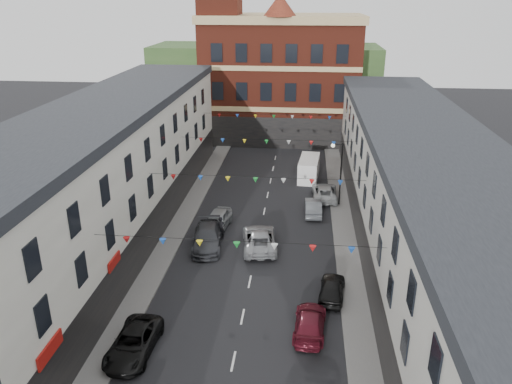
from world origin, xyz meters
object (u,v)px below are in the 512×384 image
(moving_car, at_px, (259,239))
(car_left_c, at_px, (134,343))
(car_right_e, at_px, (313,207))
(car_right_c, at_px, (310,322))
(car_right_d, at_px, (332,288))
(car_right_f, at_px, (325,192))
(street_lamp, at_px, (339,166))
(car_left_d, at_px, (207,238))
(car_left_e, at_px, (218,220))
(white_van, at_px, (309,168))
(pedestrian, at_px, (221,228))

(moving_car, bearing_deg, car_left_c, 58.44)
(car_right_e, bearing_deg, car_right_c, 87.37)
(car_right_d, height_order, car_right_f, car_right_f)
(street_lamp, relative_size, car_right_f, 1.21)
(car_right_f, bearing_deg, car_right_d, 89.34)
(street_lamp, distance_m, moving_car, 11.43)
(car_left_c, distance_m, car_left_d, 12.72)
(street_lamp, relative_size, car_right_e, 1.46)
(car_right_e, xyz_separation_m, moving_car, (-4.18, -6.82, 0.08))
(car_left_e, xyz_separation_m, car_right_d, (9.10, -9.43, -0.09))
(street_lamp, relative_size, car_left_e, 1.36)
(street_lamp, bearing_deg, car_right_f, 124.03)
(car_left_c, distance_m, car_left_e, 16.06)
(car_right_d, distance_m, white_van, 22.56)
(car_left_c, xyz_separation_m, moving_car, (5.70, 12.87, 0.09))
(car_left_d, distance_m, moving_car, 4.07)
(moving_car, bearing_deg, car_right_f, -124.43)
(car_left_e, distance_m, car_right_d, 13.10)
(car_left_c, relative_size, car_left_d, 0.88)
(car_right_d, bearing_deg, car_left_c, 37.29)
(car_right_f, relative_size, moving_car, 0.92)
(car_left_d, xyz_separation_m, moving_car, (4.06, 0.26, -0.03))
(car_left_c, xyz_separation_m, white_van, (9.48, 29.03, 0.46))
(moving_car, xyz_separation_m, white_van, (3.78, 16.16, 0.36))
(car_right_c, relative_size, pedestrian, 2.32)
(car_left_c, distance_m, pedestrian, 14.23)
(car_left_d, relative_size, white_van, 1.07)
(car_right_c, bearing_deg, car_right_f, -90.14)
(car_right_c, relative_size, white_van, 0.87)
(car_left_d, bearing_deg, car_left_c, -104.46)
(street_lamp, distance_m, car_right_c, 19.48)
(moving_car, relative_size, white_van, 1.07)
(car_left_c, relative_size, white_van, 0.94)
(street_lamp, xyz_separation_m, moving_car, (-6.35, -8.96, -3.15))
(car_right_c, distance_m, moving_car, 10.80)
(car_right_e, relative_size, white_van, 0.81)
(car_right_d, height_order, white_van, white_van)
(car_right_f, height_order, white_van, white_van)
(street_lamp, bearing_deg, car_right_d, -93.93)
(street_lamp, relative_size, car_left_d, 1.12)
(car_right_c, xyz_separation_m, moving_car, (-3.87, 10.08, 0.12))
(street_lamp, bearing_deg, car_left_c, -118.90)
(pedestrian, bearing_deg, car_right_e, 38.04)
(car_right_f, bearing_deg, car_right_c, 85.36)
(car_left_e, relative_size, car_right_f, 0.89)
(car_left_d, xyz_separation_m, car_right_d, (9.36, -6.09, -0.12))
(car_left_d, bearing_deg, street_lamp, 34.47)
(car_left_c, xyz_separation_m, car_right_d, (11.00, 6.52, 0.00))
(car_right_d, xyz_separation_m, moving_car, (-5.30, 6.35, 0.09))
(car_right_e, relative_size, pedestrian, 2.18)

